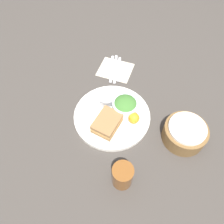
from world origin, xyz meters
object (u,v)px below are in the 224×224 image
at_px(salad_bowl, 125,105).
at_px(knife, 115,69).
at_px(plate, 112,116).
at_px(drink_glass, 122,176).
at_px(dressing_cup, 107,99).
at_px(sandwich, 107,123).
at_px(spoon, 119,69).
at_px(bread_basket, 185,133).
at_px(fork, 112,69).

bearing_deg(salad_bowl, knife, -152.04).
xyz_separation_m(plate, drink_glass, (0.23, 0.12, 0.04)).
bearing_deg(dressing_cup, plate, 37.03).
bearing_deg(sandwich, dressing_cup, -159.81).
height_order(dressing_cup, drink_glass, drink_glass).
xyz_separation_m(plate, spoon, (-0.27, -0.06, -0.00)).
relative_size(plate, bread_basket, 1.93).
distance_m(sandwich, knife, 0.33).
bearing_deg(plate, fork, -160.26).
relative_size(plate, drink_glass, 3.05).
bearing_deg(drink_glass, knife, -158.69).
xyz_separation_m(sandwich, dressing_cup, (-0.11, -0.04, -0.01)).
distance_m(dressing_cup, spoon, 0.21).
bearing_deg(fork, plate, -176.21).
distance_m(dressing_cup, bread_basket, 0.34).
height_order(sandwich, drink_glass, drink_glass).
distance_m(plate, fork, 0.27).
distance_m(dressing_cup, knife, 0.21).
height_order(drink_glass, bread_basket, drink_glass).
distance_m(fork, knife, 0.02).
xyz_separation_m(drink_glass, fork, (-0.49, -0.21, -0.04)).
distance_m(salad_bowl, bread_basket, 0.25).
bearing_deg(spoon, plate, 176.21).
distance_m(sandwich, spoon, 0.33).
bearing_deg(drink_glass, dressing_cup, -151.00).
xyz_separation_m(bread_basket, fork, (-0.26, -0.38, -0.03)).
relative_size(salad_bowl, spoon, 0.67).
height_order(drink_glass, spoon, drink_glass).
height_order(bread_basket, spoon, bread_basket).
distance_m(knife, spoon, 0.02).
relative_size(plate, salad_bowl, 2.94).
height_order(dressing_cup, knife, dressing_cup).
bearing_deg(knife, salad_bowl, -167.99).
xyz_separation_m(plate, sandwich, (0.05, -0.00, 0.03)).
distance_m(bread_basket, fork, 0.46).
distance_m(drink_glass, knife, 0.53).
bearing_deg(spoon, bread_basket, -143.48).
height_order(drink_glass, knife, drink_glass).
relative_size(drink_glass, knife, 0.55).
xyz_separation_m(dressing_cup, bread_basket, (0.06, 0.33, 0.01)).
relative_size(salad_bowl, knife, 0.57).
bearing_deg(knife, plate, 180.00).
height_order(knife, spoon, same).
bearing_deg(bread_basket, fork, -123.92).
distance_m(bread_basket, spoon, 0.44).
bearing_deg(salad_bowl, plate, -45.09).
relative_size(sandwich, dressing_cup, 1.97).
height_order(salad_bowl, bread_basket, bread_basket).
bearing_deg(fork, dressing_cup, 177.93).
relative_size(sandwich, salad_bowl, 1.20).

